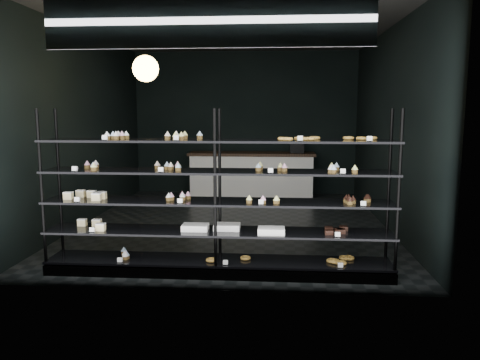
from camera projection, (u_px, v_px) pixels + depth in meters
The scene contains 5 objects.
room at pixel (233, 128), 7.67m from camera, with size 5.01×6.01×3.20m.
display_shelf at pixel (216, 220), 5.39m from camera, with size 4.00×0.50×1.91m.
signage at pixel (207, 22), 4.61m from camera, with size 3.30×0.05×0.50m.
pendant_lamp at pixel (146, 68), 6.33m from camera, with size 0.35×0.35×0.91m.
service_counter at pixel (252, 174), 10.28m from camera, with size 2.75×0.65×1.23m.
Camera 1 is at (0.68, -7.68, 1.88)m, focal length 35.00 mm.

